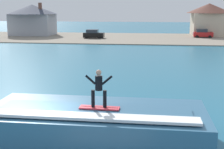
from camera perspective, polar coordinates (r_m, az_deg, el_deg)
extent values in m
plane|color=#246886|center=(15.05, -10.48, -12.02)|extent=(260.00, 260.00, 0.00)
cube|color=#346587|center=(14.90, -2.93, -8.97)|extent=(10.09, 4.34, 1.50)
cube|color=#346587|center=(14.12, -3.37, -6.59)|extent=(8.58, 1.95, 0.17)
cube|color=white|center=(13.30, -4.08, -7.58)|extent=(9.08, 0.78, 0.12)
cube|color=#D8333F|center=(14.12, -2.28, -6.00)|extent=(1.81, 0.54, 0.06)
cube|color=black|center=(14.12, -2.28, -5.90)|extent=(1.65, 0.09, 0.01)
cylinder|color=black|center=(14.04, -3.44, -4.33)|extent=(0.16, 0.16, 0.78)
cylinder|color=black|center=(13.96, -1.30, -4.42)|extent=(0.16, 0.16, 0.78)
cylinder|color=black|center=(13.82, -2.40, -1.55)|extent=(0.32, 0.32, 0.64)
sphere|color=tan|center=(13.71, -2.42, 0.36)|extent=(0.24, 0.24, 0.24)
cylinder|color=black|center=(13.85, -3.90, -0.94)|extent=(0.48, 0.10, 0.44)
cylinder|color=black|center=(13.73, -0.90, -1.03)|extent=(0.48, 0.10, 0.44)
cube|color=gray|center=(65.02, 3.65, 6.59)|extent=(120.00, 23.76, 0.15)
cube|color=black|center=(63.78, -3.29, 7.11)|extent=(4.06, 1.88, 0.90)
cube|color=#262D38|center=(63.78, -3.57, 7.81)|extent=(2.23, 1.69, 0.64)
cylinder|color=black|center=(64.56, -1.96, 6.78)|extent=(0.64, 0.22, 0.64)
cylinder|color=black|center=(62.61, -2.27, 6.62)|extent=(0.64, 0.22, 0.64)
cylinder|color=black|center=(65.04, -4.27, 6.80)|extent=(0.64, 0.22, 0.64)
cylinder|color=black|center=(63.11, -4.64, 6.64)|extent=(0.64, 0.22, 0.64)
cube|color=red|center=(68.03, 16.07, 6.97)|extent=(3.89, 1.76, 0.90)
cube|color=#262D38|center=(67.93, 15.86, 7.63)|extent=(2.14, 1.58, 0.64)
cylinder|color=black|center=(69.17, 16.98, 6.62)|extent=(0.64, 0.22, 0.64)
cylinder|color=black|center=(67.35, 17.23, 6.47)|extent=(0.64, 0.22, 0.64)
cylinder|color=black|center=(68.81, 14.89, 6.71)|extent=(0.64, 0.22, 0.64)
cylinder|color=black|center=(66.97, 15.08, 6.57)|extent=(0.64, 0.22, 0.64)
cube|color=#9EA3AD|center=(73.26, -14.07, 8.66)|extent=(8.96, 6.64, 4.77)
cone|color=#383D4C|center=(73.17, -14.20, 11.33)|extent=(11.11, 11.11, 2.06)
cube|color=brown|center=(71.44, -12.82, 11.79)|extent=(0.60, 0.60, 1.80)
cube|color=beige|center=(73.32, 16.95, 8.59)|extent=(7.02, 7.93, 4.98)
cone|color=brown|center=(73.23, 17.12, 11.35)|extent=(9.83, 9.83, 2.08)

